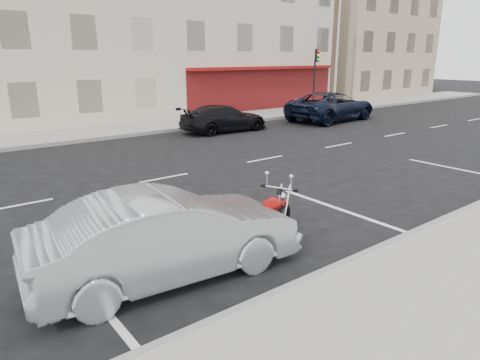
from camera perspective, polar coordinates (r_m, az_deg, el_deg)
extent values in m
plane|color=black|center=(14.01, -2.83, 1.65)|extent=(120.00, 120.00, 0.00)
cube|color=gray|center=(6.04, -3.52, -18.52)|extent=(80.00, 0.12, 0.16)
cube|color=gray|center=(18.65, -28.67, 3.59)|extent=(80.00, 0.12, 0.16)
cube|color=beige|center=(28.11, -27.48, 19.05)|extent=(12.00, 12.00, 11.50)
cube|color=beige|center=(33.34, -3.67, 20.87)|extent=(14.00, 12.00, 12.50)
cube|color=tan|center=(43.54, 13.81, 18.37)|extent=(12.00, 12.00, 11.00)
cylinder|color=#422D1E|center=(30.52, 12.50, 17.97)|extent=(0.30, 0.30, 9.00)
cylinder|color=black|center=(28.92, 9.84, 12.47)|extent=(0.12, 0.12, 3.20)
cube|color=black|center=(28.76, 10.25, 16.02)|extent=(0.26, 0.18, 0.80)
cylinder|color=beige|center=(28.02, 7.45, 9.78)|extent=(0.20, 0.20, 0.60)
sphere|color=beige|center=(27.98, 7.47, 10.43)|extent=(0.20, 0.20, 0.20)
torus|color=black|center=(9.43, 7.45, -3.74)|extent=(0.66, 0.38, 0.68)
torus|color=black|center=(8.16, 3.80, -6.87)|extent=(0.66, 0.38, 0.68)
cube|color=#810604|center=(9.31, 7.52, -1.69)|extent=(0.37, 0.26, 0.05)
cube|color=#810604|center=(7.99, 3.73, -4.50)|extent=(0.34, 0.27, 0.06)
cube|color=gray|center=(8.72, 5.66, -4.92)|extent=(0.51, 0.45, 0.34)
ellipsoid|color=#810604|center=(8.76, 6.24, -1.91)|extent=(0.66, 0.55, 0.27)
cube|color=black|center=(8.29, 4.86, -3.06)|extent=(0.68, 0.50, 0.09)
cylinder|color=silver|center=(9.00, 7.09, 0.10)|extent=(0.33, 0.66, 0.04)
sphere|color=silver|center=(9.18, 7.36, -0.95)|extent=(0.17, 0.17, 0.17)
cylinder|color=silver|center=(8.45, 5.66, -6.82)|extent=(0.91, 0.47, 0.08)
cylinder|color=silver|center=(8.55, 3.89, -6.50)|extent=(0.91, 0.47, 0.08)
cylinder|color=silver|center=(9.28, 7.40, -2.08)|extent=(0.37, 0.20, 0.80)
cylinder|color=black|center=(8.86, 6.24, -3.42)|extent=(0.76, 0.38, 0.50)
imported|color=#95989C|center=(7.06, -9.66, -7.31)|extent=(4.53, 1.97, 1.45)
imported|color=black|center=(24.90, 12.10, 9.58)|extent=(5.96, 3.17, 1.59)
imported|color=black|center=(20.74, -2.15, 8.21)|extent=(4.46, 1.97, 1.27)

